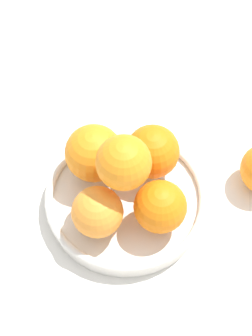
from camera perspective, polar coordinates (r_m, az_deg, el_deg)
name	(u,v)px	position (r m, az deg, el deg)	size (l,w,h in m)	color
ground_plane	(126,205)	(0.84, 0.00, -3.80)	(4.00, 4.00, 0.00)	silver
fruit_bowl	(126,200)	(0.83, 0.00, -3.22)	(0.24, 0.24, 0.03)	silver
orange_pile	(124,173)	(0.77, -0.24, -0.49)	(0.19, 0.19, 0.14)	orange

